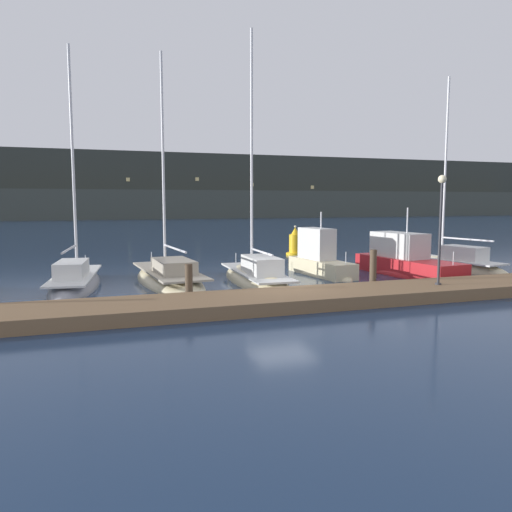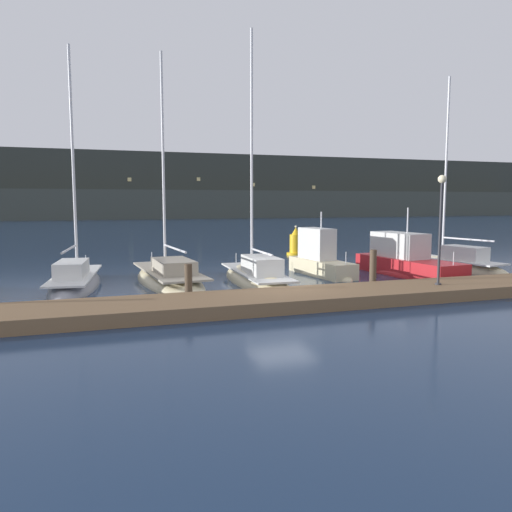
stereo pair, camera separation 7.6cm
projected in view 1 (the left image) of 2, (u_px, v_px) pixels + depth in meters
ground_plane at (282, 294)px, 19.87m from camera, size 400.00×400.00×0.00m
dock at (304, 299)px, 17.87m from camera, size 32.16×2.80×0.45m
mooring_pile_1 at (189, 283)px, 18.16m from camera, size 0.28×0.28×1.43m
mooring_pile_2 at (373, 270)px, 20.58m from camera, size 0.28×0.28×1.72m
sailboat_berth_2 at (75, 285)px, 21.43m from camera, size 2.75×7.71×10.96m
sailboat_berth_3 at (169, 281)px, 22.57m from camera, size 3.09×8.42×11.01m
sailboat_berth_4 at (256, 280)px, 22.61m from camera, size 2.31×7.96×12.04m
motorboat_berth_5 at (320, 265)px, 25.16m from camera, size 1.93×5.14×3.64m
motorboat_berth_6 at (406, 268)px, 25.12m from camera, size 2.79×7.08×4.01m
sailboat_berth_7 at (451, 266)px, 27.27m from camera, size 3.21×7.36×11.02m
channel_buoy at (295, 244)px, 34.50m from camera, size 1.25×1.25×2.05m
dock_lamppost at (441, 212)px, 19.22m from camera, size 0.32×0.32×4.25m
hillside_backdrop at (139, 188)px, 114.42m from camera, size 240.00×23.00×14.53m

